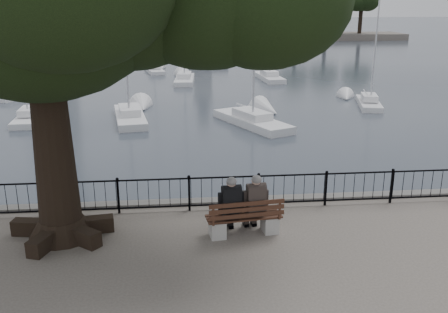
{
  "coord_description": "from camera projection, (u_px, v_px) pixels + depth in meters",
  "views": [
    {
      "loc": [
        -1.29,
        -10.8,
        5.79
      ],
      "look_at": [
        0.0,
        2.5,
        1.6
      ],
      "focal_mm": 40.0,
      "sensor_mm": 36.0,
      "label": 1
    }
  ],
  "objects": [
    {
      "name": "sailboat_d",
      "position": [
        369.0,
        102.0,
        33.43
      ],
      "size": [
        2.39,
        4.8,
        8.3
      ],
      "color": "white",
      "rests_on": "ground"
    },
    {
      "name": "sailboat_a",
      "position": [
        29.0,
        116.0,
        29.29
      ],
      "size": [
        1.57,
        4.71,
        8.72
      ],
      "color": "white",
      "rests_on": "ground"
    },
    {
      "name": "lion_monument",
      "position": [
        202.0,
        42.0,
        59.4
      ],
      "size": [
        5.65,
        5.65,
        8.43
      ],
      "color": "#595754",
      "rests_on": "ground"
    },
    {
      "name": "sailboat_b",
      "position": [
        130.0,
        115.0,
        29.4
      ],
      "size": [
        2.43,
        5.92,
        12.46
      ],
      "color": "white",
      "rests_on": "ground"
    },
    {
      "name": "sailboat_f",
      "position": [
        184.0,
        78.0,
        43.21
      ],
      "size": [
        1.9,
        5.62,
        11.37
      ],
      "color": "white",
      "rests_on": "ground"
    },
    {
      "name": "sailboat_c",
      "position": [
        252.0,
        120.0,
        28.33
      ],
      "size": [
        4.04,
        6.14,
        10.67
      ],
      "color": "white",
      "rests_on": "ground"
    },
    {
      "name": "person_left",
      "position": [
        230.0,
        207.0,
        12.71
      ],
      "size": [
        0.51,
        0.84,
        1.62
      ],
      "color": "black",
      "rests_on": "ground"
    },
    {
      "name": "sailboat_e",
      "position": [
        21.0,
        92.0,
        36.66
      ],
      "size": [
        3.27,
        5.01,
        11.1
      ],
      "color": "white",
      "rests_on": "ground"
    },
    {
      "name": "railing",
      "position": [
        224.0,
        191.0,
        14.32
      ],
      "size": [
        22.06,
        0.06,
        1.0
      ],
      "color": "black",
      "rests_on": "ground"
    },
    {
      "name": "sailboat_h",
      "position": [
        154.0,
        69.0,
        49.14
      ],
      "size": [
        2.26,
        4.98,
        10.48
      ],
      "color": "white",
      "rests_on": "ground"
    },
    {
      "name": "bench",
      "position": [
        244.0,
        222.0,
        12.8
      ],
      "size": [
        2.0,
        0.82,
        1.02
      ],
      "color": "gray",
      "rests_on": "ground"
    },
    {
      "name": "far_shore",
      "position": [
        325.0,
        17.0,
        89.03
      ],
      "size": [
        30.0,
        8.6,
        9.18
      ],
      "color": "#5A5249",
      "rests_on": "ground"
    },
    {
      "name": "person_right",
      "position": [
        254.0,
        205.0,
        12.85
      ],
      "size": [
        0.51,
        0.84,
        1.62
      ],
      "color": "#2C2623",
      "rests_on": "ground"
    },
    {
      "name": "sailboat_g",
      "position": [
        269.0,
        76.0,
        44.54
      ],
      "size": [
        2.0,
        5.68,
        10.92
      ],
      "color": "white",
      "rests_on": "ground"
    },
    {
      "name": "harbor",
      "position": [
        222.0,
        218.0,
        15.11
      ],
      "size": [
        260.0,
        260.0,
        1.2
      ],
      "color": "#595754",
      "rests_on": "ground"
    }
  ]
}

